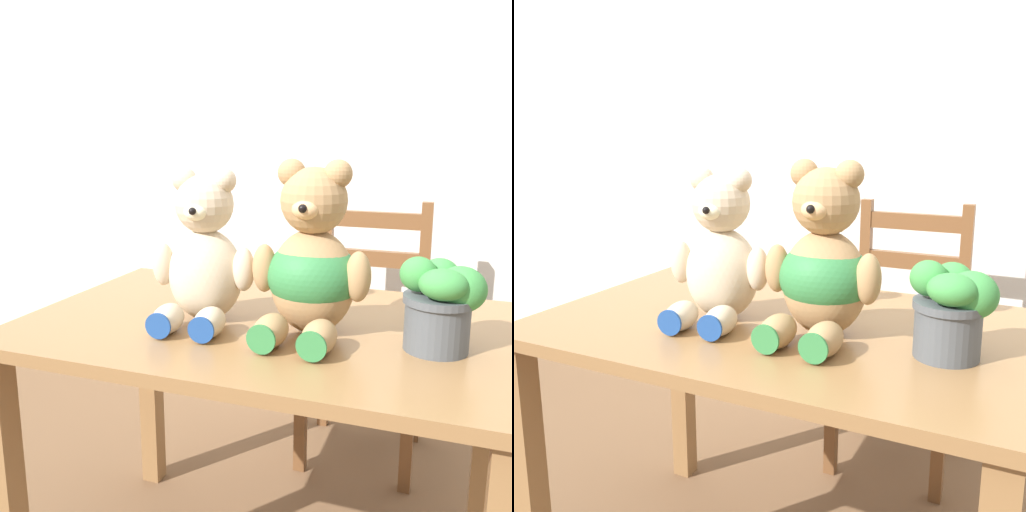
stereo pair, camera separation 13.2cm
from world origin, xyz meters
TOP-DOWN VIEW (x-y plane):
  - wall_back at (0.00, 1.61)m, footprint 8.00×0.04m
  - dining_table at (0.00, 0.38)m, footprint 1.16×0.75m
  - wooden_chair_behind at (0.12, 1.16)m, footprint 0.41×0.39m
  - teddy_bear_left at (-0.14, 0.33)m, footprint 0.26×0.26m
  - teddy_bear_right at (0.12, 0.33)m, footprint 0.27×0.28m
  - potted_plant at (0.40, 0.32)m, footprint 0.17×0.15m

SIDE VIEW (x-z plane):
  - wooden_chair_behind at x=0.12m, z-range -0.01..0.94m
  - dining_table at x=0.00m, z-range 0.25..1.00m
  - potted_plant at x=0.40m, z-range 0.75..0.95m
  - teddy_bear_right at x=0.12m, z-range 0.71..1.10m
  - teddy_bear_left at x=-0.14m, z-range 0.72..1.09m
  - wall_back at x=0.00m, z-range 0.00..2.60m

